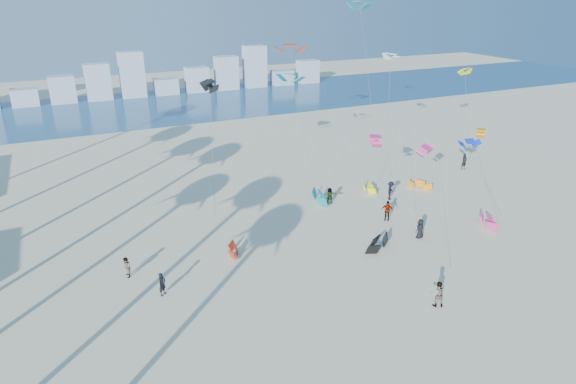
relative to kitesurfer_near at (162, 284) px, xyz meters
name	(u,v)px	position (x,y,z in m)	size (l,w,h in m)	color
ground	(365,384)	(7.86, -12.82, -0.84)	(220.00, 220.00, 0.00)	beige
ocean	(136,108)	(7.86, 59.18, -0.84)	(220.00, 220.00, 0.00)	navy
kitesurfer_near	(162,284)	(0.00, 0.00, 0.00)	(0.61, 0.40, 1.69)	black
kitesurfer_mid	(437,294)	(15.99, -8.85, 0.06)	(0.87, 0.68, 1.80)	gray
kitesurfers_far	(365,203)	(19.88, 5.69, 0.03)	(39.27, 12.17, 1.87)	black
grounded_kites	(374,212)	(20.19, 4.54, -0.39)	(23.92, 14.35, 1.01)	#B72B12
flying_kites	(347,71)	(21.82, 13.06, 10.90)	(34.35, 30.92, 18.54)	#EF358C
distant_skyline	(119,82)	(6.67, 69.18, 2.24)	(85.00, 3.00, 8.40)	#9EADBF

